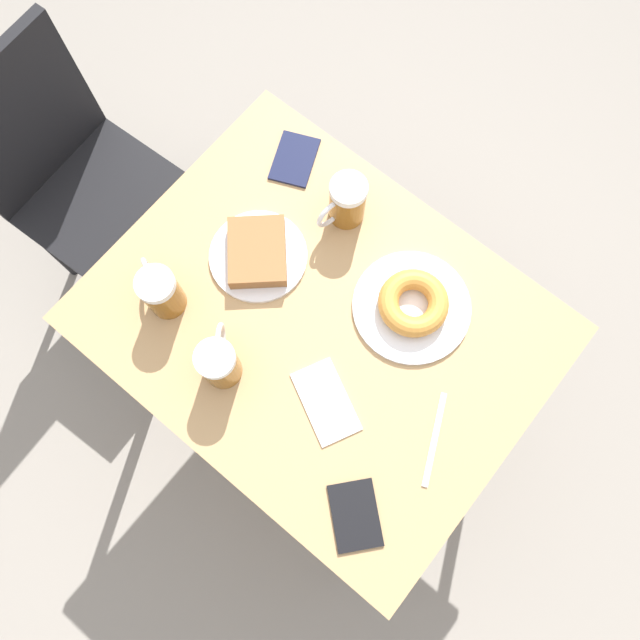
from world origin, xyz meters
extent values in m
plane|color=gray|center=(0.00, 0.00, 0.00)|extent=(8.00, 8.00, 0.00)
cube|color=tan|center=(0.00, 0.00, 0.74)|extent=(0.72, 0.91, 0.03)
cylinder|color=black|center=(-0.32, -0.42, 0.36)|extent=(0.04, 0.04, 0.72)
cylinder|color=black|center=(0.32, -0.42, 0.36)|extent=(0.04, 0.04, 0.72)
cylinder|color=black|center=(-0.32, 0.42, 0.36)|extent=(0.04, 0.04, 0.72)
cylinder|color=black|center=(0.32, 0.42, 0.36)|extent=(0.04, 0.04, 0.72)
cube|color=black|center=(-0.04, 0.74, 0.43)|extent=(0.42, 0.42, 0.02)
cube|color=black|center=(-0.05, 0.92, 0.65)|extent=(0.40, 0.05, 0.41)
cylinder|color=black|center=(-0.20, 0.55, 0.21)|extent=(0.03, 0.03, 0.42)
cylinder|color=black|center=(0.15, 0.57, 0.21)|extent=(0.03, 0.03, 0.42)
cylinder|color=black|center=(-0.22, 0.90, 0.21)|extent=(0.03, 0.03, 0.42)
cylinder|color=black|center=(0.13, 0.92, 0.21)|extent=(0.03, 0.03, 0.42)
cylinder|color=silver|center=(0.03, 0.20, 0.76)|extent=(0.21, 0.21, 0.01)
cube|color=brown|center=(0.03, 0.20, 0.78)|extent=(0.19, 0.19, 0.04)
cylinder|color=silver|center=(0.15, -0.13, 0.76)|extent=(0.25, 0.25, 0.01)
torus|color=#D18938|center=(0.15, -0.13, 0.78)|extent=(0.15, 0.15, 0.04)
cylinder|color=#8C5619|center=(-0.20, 0.09, 0.80)|extent=(0.08, 0.08, 0.11)
cylinder|color=white|center=(-0.20, 0.09, 0.87)|extent=(0.08, 0.08, 0.02)
torus|color=silver|center=(-0.17, 0.11, 0.81)|extent=(0.07, 0.06, 0.08)
cylinder|color=#8C5619|center=(-0.17, 0.27, 0.80)|extent=(0.08, 0.08, 0.11)
cylinder|color=white|center=(-0.17, 0.27, 0.87)|extent=(0.08, 0.08, 0.02)
torus|color=silver|center=(-0.15, 0.32, 0.81)|extent=(0.04, 0.08, 0.08)
cylinder|color=#8C5619|center=(0.23, 0.11, 0.80)|extent=(0.08, 0.08, 0.11)
cylinder|color=white|center=(0.23, 0.11, 0.87)|extent=(0.08, 0.08, 0.02)
torus|color=silver|center=(0.19, 0.12, 0.81)|extent=(0.08, 0.02, 0.08)
cube|color=white|center=(-0.12, -0.11, 0.75)|extent=(0.15, 0.18, 0.00)
cube|color=silver|center=(-0.04, -0.33, 0.75)|extent=(0.18, 0.09, 0.00)
cube|color=#141938|center=(0.26, 0.29, 0.75)|extent=(0.15, 0.13, 0.01)
cube|color=black|center=(-0.25, -0.29, 0.75)|extent=(0.15, 0.15, 0.01)
camera|label=1|loc=(-0.28, -0.23, 1.99)|focal=35.00mm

